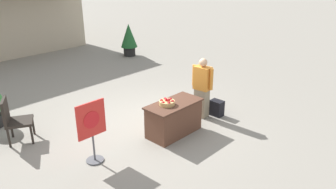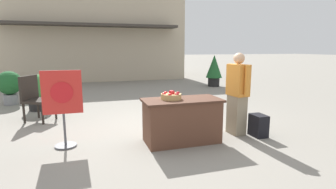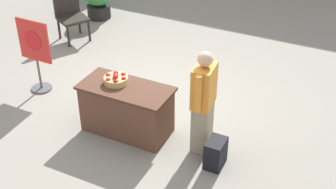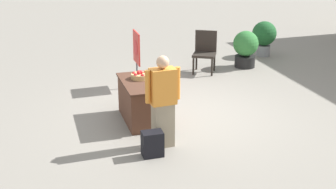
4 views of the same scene
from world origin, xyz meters
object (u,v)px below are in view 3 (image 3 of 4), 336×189
object	(u,v)px
backpack	(215,153)
poster_board	(36,52)
display_table	(127,109)
apple_basket	(116,79)
person_visitor	(203,102)
patio_chair	(70,12)

from	to	relation	value
backpack	poster_board	world-z (taller)	poster_board
display_table	backpack	bearing A→B (deg)	-6.01
apple_basket	person_visitor	world-z (taller)	person_visitor
apple_basket	poster_board	bearing A→B (deg)	169.75
person_visitor	patio_chair	world-z (taller)	person_visitor
display_table	patio_chair	xyz separation A→B (m)	(-2.73, 2.32, 0.19)
display_table	poster_board	world-z (taller)	poster_board
poster_board	display_table	bearing A→B (deg)	80.27
display_table	apple_basket	bearing A→B (deg)	166.83
display_table	backpack	xyz separation A→B (m)	(1.50, -0.16, -0.18)
apple_basket	poster_board	world-z (taller)	poster_board
backpack	patio_chair	world-z (taller)	patio_chair
person_visitor	backpack	bearing A→B (deg)	135.00
person_visitor	poster_board	xyz separation A→B (m)	(-3.17, 0.26, -0.07)
backpack	poster_board	distance (m)	3.56
apple_basket	patio_chair	xyz separation A→B (m)	(-2.55, 2.27, -0.26)
apple_basket	backpack	bearing A→B (deg)	-6.81
display_table	backpack	size ratio (longest dim) A/B	3.29
display_table	poster_board	bearing A→B (deg)	169.48
apple_basket	backpack	distance (m)	1.82
person_visitor	poster_board	distance (m)	3.18
apple_basket	backpack	size ratio (longest dim) A/B	0.86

